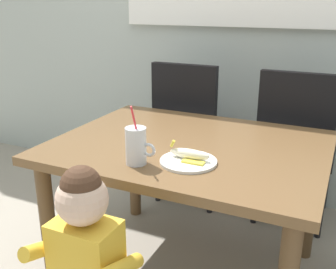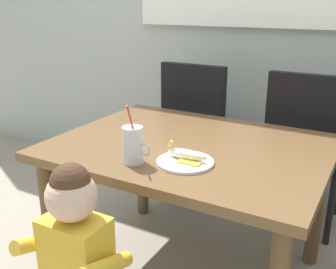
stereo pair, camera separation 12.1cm
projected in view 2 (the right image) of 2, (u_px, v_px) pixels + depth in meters
dining_table at (190, 163)px, 1.83m from camera, size 1.22×0.95×0.70m
dining_chair_left at (200, 126)px, 2.57m from camera, size 0.44×0.45×0.96m
dining_chair_right at (306, 143)px, 2.26m from camera, size 0.44×0.45×0.96m
toddler_standing at (76, 249)px, 1.32m from camera, size 0.33×0.24×0.84m
milk_cup at (133, 147)px, 1.56m from camera, size 0.13×0.09×0.25m
snack_plate at (185, 162)px, 1.57m from camera, size 0.23×0.23×0.01m
peeled_banana at (187, 155)px, 1.57m from camera, size 0.17×0.11×0.07m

